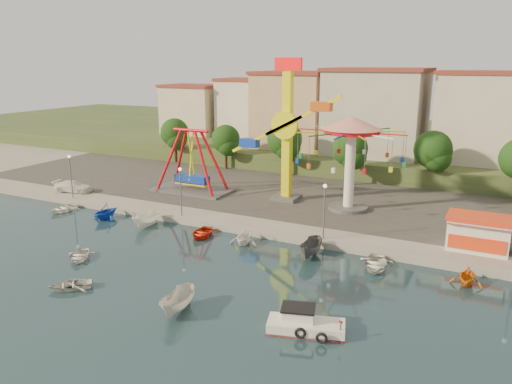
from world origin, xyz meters
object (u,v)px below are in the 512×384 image
Objects in this scene: pirate_ship_ride at (192,162)px; van at (73,186)px; wave_swinger at (351,142)px; rowboat_a at (79,256)px; cabin_motorboat at (304,325)px; skiff at (178,302)px; kamikaze_tower at (290,136)px.

pirate_ship_ride is 2.03× the size of van.
wave_swinger reaches higher than rowboat_a.
cabin_motorboat is (4.88, -25.67, -7.74)m from wave_swinger.
rowboat_a is 0.66× the size of van.
cabin_motorboat is at bearing -79.23° from wave_swinger.
pirate_ship_ride is 1.92× the size of cabin_motorboat.
pirate_ship_ride is 2.50× the size of skiff.
kamikaze_tower is 28.31m from van.
pirate_ship_ride is at bearing -75.74° from van.
wave_swinger is (7.33, -0.39, -0.13)m from kamikaze_tower.
cabin_motorboat is 8.74m from skiff.
cabin_motorboat is 21.98m from rowboat_a.
van reaches higher than skiff.
rowboat_a is at bearing -81.95° from pirate_ship_ride.
rowboat_a is at bearing -112.13° from kamikaze_tower.
rowboat_a is (3.15, -22.24, -4.06)m from pirate_ship_ride.
wave_swinger is at bearing -90.26° from van.
cabin_motorboat is 1.06× the size of van.
kamikaze_tower is 26.79m from rowboat_a.
kamikaze_tower reaches higher than pirate_ship_ride.
kamikaze_tower is 7.34m from wave_swinger.
pirate_ship_ride is at bearing 65.42° from rowboat_a.
van reaches higher than rowboat_a.
pirate_ship_ride is 13.45m from kamikaze_tower.
rowboat_a is 13.83m from skiff.
wave_swinger is at bearing 3.04° from pirate_ship_ride.
rowboat_a is at bearing -126.06° from wave_swinger.
cabin_motorboat is (12.22, -26.06, -7.87)m from kamikaze_tower.
rowboat_a is (-16.97, -23.30, -7.86)m from wave_swinger.
pirate_ship_ride is at bearing -176.96° from wave_swinger.
pirate_ship_ride reaches higher than skiff.
skiff is at bearing -136.76° from van.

